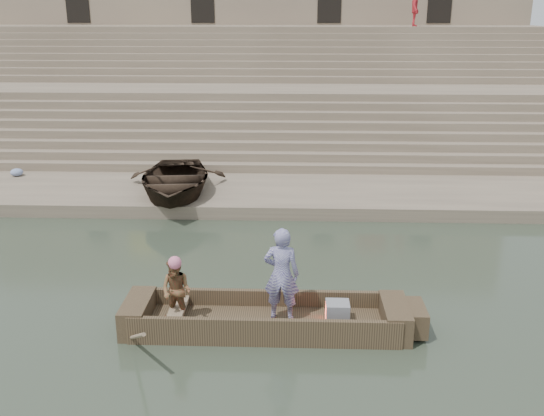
# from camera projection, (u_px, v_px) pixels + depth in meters

# --- Properties ---
(ground) EXTENTS (120.00, 120.00, 0.00)m
(ground) POSITION_uv_depth(u_px,v_px,m) (141.00, 314.00, 12.73)
(ground) COLOR #2A3427
(ground) RESTS_ON ground
(lower_landing) EXTENTS (32.00, 4.00, 0.40)m
(lower_landing) POSITION_uv_depth(u_px,v_px,m) (199.00, 194.00, 20.26)
(lower_landing) COLOR gray
(lower_landing) RESTS_ON ground
(mid_landing) EXTENTS (32.00, 3.00, 2.80)m
(mid_landing) POSITION_uv_depth(u_px,v_px,m) (223.00, 119.00, 27.01)
(mid_landing) COLOR gray
(mid_landing) RESTS_ON ground
(upper_landing) EXTENTS (32.00, 3.00, 5.20)m
(upper_landing) POSITION_uv_depth(u_px,v_px,m) (237.00, 75.00, 33.28)
(upper_landing) COLOR gray
(upper_landing) RESTS_ON ground
(ghat_steps) EXTENTS (32.00, 11.00, 5.20)m
(ghat_steps) POSITION_uv_depth(u_px,v_px,m) (227.00, 104.00, 28.49)
(ghat_steps) COLOR gray
(ghat_steps) RESTS_ON ground
(building_wall) EXTENTS (32.00, 5.07, 11.20)m
(building_wall) POSITION_uv_depth(u_px,v_px,m) (243.00, 17.00, 36.13)
(building_wall) COLOR gray
(building_wall) RESTS_ON ground
(main_rowboat) EXTENTS (5.00, 1.30, 0.22)m
(main_rowboat) POSITION_uv_depth(u_px,v_px,m) (265.00, 324.00, 12.10)
(main_rowboat) COLOR brown
(main_rowboat) RESTS_ON ground
(rowboat_trim) EXTENTS (6.04, 2.63, 1.98)m
(rowboat_trim) POSITION_uv_depth(u_px,v_px,m) (276.00, 316.00, 12.02)
(rowboat_trim) COLOR brown
(rowboat_trim) RESTS_ON ground
(standing_man) EXTENTS (0.74, 0.53, 1.91)m
(standing_man) POSITION_uv_depth(u_px,v_px,m) (281.00, 274.00, 11.81)
(standing_man) COLOR navy
(standing_man) RESTS_ON main_rowboat
(rowing_man) EXTENTS (0.76, 0.68, 1.30)m
(rowing_man) POSITION_uv_depth(u_px,v_px,m) (176.00, 291.00, 11.81)
(rowing_man) COLOR #21632B
(rowing_man) RESTS_ON main_rowboat
(television) EXTENTS (0.46, 0.42, 0.40)m
(television) POSITION_uv_depth(u_px,v_px,m) (337.00, 312.00, 11.95)
(television) COLOR gray
(television) RESTS_ON main_rowboat
(beached_rowboat) EXTENTS (3.70, 4.87, 0.94)m
(beached_rowboat) POSITION_uv_depth(u_px,v_px,m) (174.00, 180.00, 19.46)
(beached_rowboat) COLOR #2D2116
(beached_rowboat) RESTS_ON lower_landing
(pedestrian) EXTENTS (0.97, 1.36, 1.91)m
(pedestrian) POSITION_uv_depth(u_px,v_px,m) (416.00, 7.00, 30.98)
(pedestrian) COLOR maroon
(pedestrian) RESTS_ON upper_landing
(cloth_bundles) EXTENTS (6.45, 2.81, 0.26)m
(cloth_bundles) POSITION_uv_depth(u_px,v_px,m) (89.00, 182.00, 20.44)
(cloth_bundles) COLOR #3F5999
(cloth_bundles) RESTS_ON lower_landing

